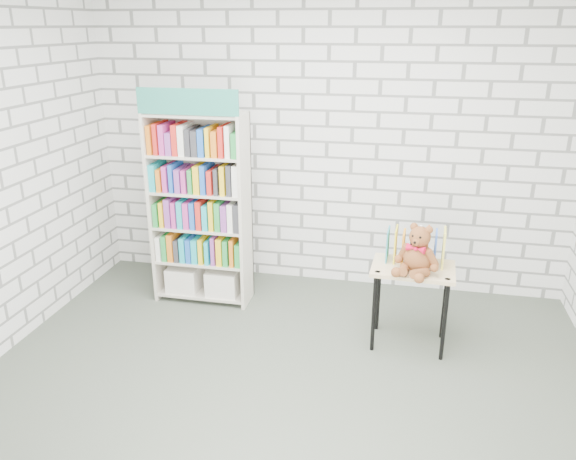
# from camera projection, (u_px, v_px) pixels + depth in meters

# --- Properties ---
(ground) EXTENTS (4.50, 4.50, 0.00)m
(ground) POSITION_uv_depth(u_px,v_px,m) (281.00, 399.00, 3.88)
(ground) COLOR #444C40
(ground) RESTS_ON ground
(room_shell) EXTENTS (4.52, 4.02, 2.81)m
(room_shell) POSITION_uv_depth(u_px,v_px,m) (279.00, 143.00, 3.26)
(room_shell) COLOR silver
(room_shell) RESTS_ON ground
(bookshelf) EXTENTS (0.87, 0.34, 1.95)m
(bookshelf) POSITION_uv_depth(u_px,v_px,m) (200.00, 208.00, 5.01)
(bookshelf) COLOR beige
(bookshelf) RESTS_ON ground
(display_table) EXTENTS (0.65, 0.46, 0.68)m
(display_table) POSITION_uv_depth(u_px,v_px,m) (412.00, 278.00, 4.35)
(display_table) COLOR tan
(display_table) RESTS_ON ground
(table_books) EXTENTS (0.45, 0.21, 0.26)m
(table_books) POSITION_uv_depth(u_px,v_px,m) (415.00, 246.00, 4.37)
(table_books) COLOR teal
(table_books) RESTS_ON display_table
(teddy_bear) EXTENTS (0.35, 0.34, 0.38)m
(teddy_bear) POSITION_uv_depth(u_px,v_px,m) (418.00, 254.00, 4.17)
(teddy_bear) COLOR brown
(teddy_bear) RESTS_ON display_table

